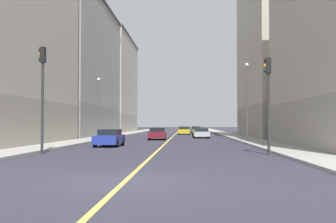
{
  "coord_description": "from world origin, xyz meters",
  "views": [
    {
      "loc": [
        1.85,
        -12.04,
        1.75
      ],
      "look_at": [
        -0.31,
        34.82,
        3.2
      ],
      "focal_mm": 42.5,
      "sensor_mm": 36.0,
      "label": 1
    }
  ],
  "objects_px": {
    "building_right_midblock": "(68,69)",
    "street_lamp_left_near": "(247,94)",
    "traffic_light_left_near": "(268,91)",
    "car_silver": "(201,133)",
    "car_teal": "(196,130)",
    "building_right_distant": "(106,85)",
    "car_orange": "(199,132)",
    "traffic_light_right_near": "(42,85)",
    "building_left_mid": "(288,46)",
    "car_yellow": "(184,131)",
    "car_blue": "(109,138)",
    "car_maroon": "(157,134)",
    "street_lamp_right_near": "(99,101)"
  },
  "relations": [
    {
      "from": "car_blue",
      "to": "car_yellow",
      "type": "bearing_deg",
      "value": 80.6
    },
    {
      "from": "car_orange",
      "to": "car_yellow",
      "type": "relative_size",
      "value": 1.12
    },
    {
      "from": "street_lamp_left_near",
      "to": "car_teal",
      "type": "distance_m",
      "value": 39.36
    },
    {
      "from": "car_silver",
      "to": "building_right_midblock",
      "type": "bearing_deg",
      "value": 161.43
    },
    {
      "from": "street_lamp_left_near",
      "to": "street_lamp_right_near",
      "type": "height_order",
      "value": "street_lamp_left_near"
    },
    {
      "from": "car_orange",
      "to": "car_teal",
      "type": "distance_m",
      "value": 20.95
    },
    {
      "from": "traffic_light_right_near",
      "to": "car_teal",
      "type": "relative_size",
      "value": 1.48
    },
    {
      "from": "car_blue",
      "to": "car_teal",
      "type": "xyz_separation_m",
      "value": [
        7.75,
        45.72,
        -0.02
      ]
    },
    {
      "from": "traffic_light_right_near",
      "to": "car_silver",
      "type": "relative_size",
      "value": 1.45
    },
    {
      "from": "building_right_distant",
      "to": "traffic_light_left_near",
      "type": "height_order",
      "value": "building_right_distant"
    },
    {
      "from": "street_lamp_left_near",
      "to": "car_blue",
      "type": "bearing_deg",
      "value": -149.81
    },
    {
      "from": "building_right_distant",
      "to": "street_lamp_right_near",
      "type": "xyz_separation_m",
      "value": [
        7.4,
        -39.62,
        -5.68
      ]
    },
    {
      "from": "building_right_midblock",
      "to": "building_right_distant",
      "type": "distance_m",
      "value": 26.04
    },
    {
      "from": "building_left_mid",
      "to": "building_right_midblock",
      "type": "bearing_deg",
      "value": 171.99
    },
    {
      "from": "car_blue",
      "to": "building_right_distant",
      "type": "bearing_deg",
      "value": 101.97
    },
    {
      "from": "car_orange",
      "to": "car_blue",
      "type": "relative_size",
      "value": 1.16
    },
    {
      "from": "car_silver",
      "to": "car_teal",
      "type": "relative_size",
      "value": 1.02
    },
    {
      "from": "car_silver",
      "to": "car_teal",
      "type": "xyz_separation_m",
      "value": [
        -0.01,
        26.94,
        0.02
      ]
    },
    {
      "from": "building_right_distant",
      "to": "car_yellow",
      "type": "height_order",
      "value": "building_right_distant"
    },
    {
      "from": "building_left_mid",
      "to": "car_orange",
      "type": "bearing_deg",
      "value": 160.76
    },
    {
      "from": "building_right_distant",
      "to": "car_orange",
      "type": "height_order",
      "value": "building_right_distant"
    },
    {
      "from": "traffic_light_right_near",
      "to": "car_yellow",
      "type": "distance_m",
      "value": 42.53
    },
    {
      "from": "building_right_midblock",
      "to": "traffic_light_right_near",
      "type": "height_order",
      "value": "building_right_midblock"
    },
    {
      "from": "building_right_midblock",
      "to": "traffic_light_left_near",
      "type": "height_order",
      "value": "building_right_midblock"
    },
    {
      "from": "car_silver",
      "to": "car_teal",
      "type": "bearing_deg",
      "value": 90.02
    },
    {
      "from": "traffic_light_right_near",
      "to": "building_right_midblock",
      "type": "bearing_deg",
      "value": 104.34
    },
    {
      "from": "car_orange",
      "to": "car_maroon",
      "type": "relative_size",
      "value": 1.03
    },
    {
      "from": "street_lamp_right_near",
      "to": "building_left_mid",
      "type": "bearing_deg",
      "value": 22.72
    },
    {
      "from": "building_right_midblock",
      "to": "street_lamp_left_near",
      "type": "bearing_deg",
      "value": -39.2
    },
    {
      "from": "car_orange",
      "to": "building_right_midblock",
      "type": "bearing_deg",
      "value": 179.21
    },
    {
      "from": "traffic_light_left_near",
      "to": "car_silver",
      "type": "bearing_deg",
      "value": 96.04
    },
    {
      "from": "building_left_mid",
      "to": "car_blue",
      "type": "height_order",
      "value": "building_left_mid"
    },
    {
      "from": "building_right_distant",
      "to": "car_orange",
      "type": "bearing_deg",
      "value": -54.83
    },
    {
      "from": "traffic_light_left_near",
      "to": "street_lamp_left_near",
      "type": "distance_m",
      "value": 14.59
    },
    {
      "from": "car_orange",
      "to": "building_left_mid",
      "type": "bearing_deg",
      "value": -19.24
    },
    {
      "from": "traffic_light_right_near",
      "to": "car_teal",
      "type": "distance_m",
      "value": 54.56
    },
    {
      "from": "building_right_distant",
      "to": "traffic_light_right_near",
      "type": "height_order",
      "value": "building_right_distant"
    },
    {
      "from": "car_teal",
      "to": "car_orange",
      "type": "bearing_deg",
      "value": -90.14
    },
    {
      "from": "traffic_light_right_near",
      "to": "street_lamp_left_near",
      "type": "bearing_deg",
      "value": 45.98
    },
    {
      "from": "traffic_light_right_near",
      "to": "street_lamp_left_near",
      "type": "height_order",
      "value": "street_lamp_left_near"
    },
    {
      "from": "traffic_light_left_near",
      "to": "car_maroon",
      "type": "height_order",
      "value": "traffic_light_left_near"
    },
    {
      "from": "street_lamp_right_near",
      "to": "car_maroon",
      "type": "relative_size",
      "value": 1.47
    },
    {
      "from": "car_blue",
      "to": "car_silver",
      "type": "bearing_deg",
      "value": 67.54
    },
    {
      "from": "traffic_light_right_near",
      "to": "street_lamp_right_near",
      "type": "relative_size",
      "value": 0.96
    },
    {
      "from": "building_right_distant",
      "to": "car_maroon",
      "type": "bearing_deg",
      "value": -70.27
    },
    {
      "from": "traffic_light_left_near",
      "to": "car_yellow",
      "type": "relative_size",
      "value": 1.34
    },
    {
      "from": "car_blue",
      "to": "car_maroon",
      "type": "relative_size",
      "value": 0.89
    },
    {
      "from": "traffic_light_left_near",
      "to": "car_teal",
      "type": "height_order",
      "value": "traffic_light_left_near"
    },
    {
      "from": "building_left_mid",
      "to": "street_lamp_right_near",
      "type": "relative_size",
      "value": 3.61
    },
    {
      "from": "building_right_distant",
      "to": "car_silver",
      "type": "xyz_separation_m",
      "value": [
        18.59,
        -32.29,
        -9.22
      ]
    }
  ]
}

